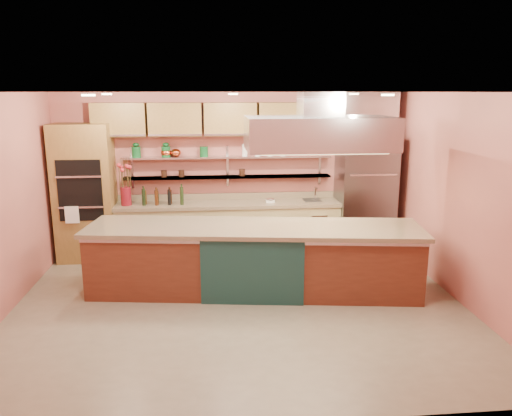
{
  "coord_description": "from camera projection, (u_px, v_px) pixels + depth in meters",
  "views": [
    {
      "loc": [
        -0.36,
        -6.24,
        2.81
      ],
      "look_at": [
        0.32,
        1.0,
        1.1
      ],
      "focal_mm": 35.0,
      "sensor_mm": 36.0,
      "label": 1
    }
  ],
  "objects": [
    {
      "name": "refrigerator",
      "position": [
        365.0,
        194.0,
        8.77
      ],
      "size": [
        0.95,
        0.72,
        2.1
      ],
      "primitive_type": "cube",
      "color": "slate",
      "rests_on": "floor"
    },
    {
      "name": "ceiling_downlights",
      "position": [
        237.0,
        94.0,
        6.28
      ],
      "size": [
        4.0,
        2.8,
        0.02
      ],
      "primitive_type": "cube",
      "color": "#FFE5A5",
      "rests_on": "ceiling"
    },
    {
      "name": "wall_shelf_lower",
      "position": [
        228.0,
        177.0,
        8.71
      ],
      "size": [
        3.6,
        0.26,
        0.03
      ],
      "primitive_type": "cube",
      "color": "silver",
      "rests_on": "wall_back"
    },
    {
      "name": "back_counter",
      "position": [
        229.0,
        228.0,
        8.74
      ],
      "size": [
        3.84,
        0.64,
        0.93
      ],
      "primitive_type": "cube",
      "color": "tan",
      "rests_on": "floor"
    },
    {
      "name": "kitchen_scale",
      "position": [
        270.0,
        200.0,
        8.64
      ],
      "size": [
        0.17,
        0.15,
        0.08
      ],
      "primitive_type": "cube",
      "rotation": [
        0.0,
        0.0,
        -0.28
      ],
      "color": "white",
      "rests_on": "back_counter"
    },
    {
      "name": "green_canister",
      "position": [
        204.0,
        151.0,
        8.57
      ],
      "size": [
        0.17,
        0.17,
        0.17
      ],
      "primitive_type": "cylinder",
      "rotation": [
        0.0,
        0.0,
        -0.26
      ],
      "color": "#104E21",
      "rests_on": "wall_shelf_upper"
    },
    {
      "name": "ceiling",
      "position": [
        238.0,
        92.0,
        6.08
      ],
      "size": [
        6.0,
        5.0,
        0.02
      ],
      "primitive_type": "cube",
      "color": "black",
      "rests_on": "wall_back"
    },
    {
      "name": "wall_shelf_upper",
      "position": [
        228.0,
        157.0,
        8.63
      ],
      "size": [
        3.6,
        0.26,
        0.03
      ],
      "primitive_type": "cube",
      "color": "silver",
      "rests_on": "wall_back"
    },
    {
      "name": "bar_faucet",
      "position": [
        315.0,
        194.0,
        8.8
      ],
      "size": [
        0.04,
        0.04,
        0.24
      ],
      "primitive_type": "cylinder",
      "rotation": [
        0.0,
        0.0,
        0.32
      ],
      "color": "white",
      "rests_on": "back_counter"
    },
    {
      "name": "oven_stack",
      "position": [
        85.0,
        193.0,
        8.35
      ],
      "size": [
        0.95,
        0.64,
        2.3
      ],
      "primitive_type": "cube",
      "color": "olive",
      "rests_on": "floor"
    },
    {
      "name": "range_hood",
      "position": [
        319.0,
        133.0,
        6.79
      ],
      "size": [
        2.0,
        1.0,
        0.45
      ],
      "primitive_type": "cube",
      "color": "silver",
      "rests_on": "ceiling"
    },
    {
      "name": "copper_kettle",
      "position": [
        176.0,
        153.0,
        8.53
      ],
      "size": [
        0.21,
        0.21,
        0.14
      ],
      "primitive_type": "ellipsoid",
      "rotation": [
        0.0,
        0.0,
        0.26
      ],
      "color": "#C8552E",
      "rests_on": "wall_shelf_upper"
    },
    {
      "name": "oil_bottle_cluster",
      "position": [
        163.0,
        197.0,
        8.46
      ],
      "size": [
        0.76,
        0.24,
        0.24
      ],
      "primitive_type": "cube",
      "rotation": [
        0.0,
        0.0,
        -0.03
      ],
      "color": "black",
      "rests_on": "back_counter"
    },
    {
      "name": "wall_right",
      "position": [
        462.0,
        199.0,
        6.67
      ],
      "size": [
        0.04,
        5.0,
        2.8
      ],
      "primitive_type": "cube",
      "color": "#C1685B",
      "rests_on": "floor"
    },
    {
      "name": "flower_vase",
      "position": [
        126.0,
        196.0,
        8.4
      ],
      "size": [
        0.19,
        0.19,
        0.31
      ],
      "primitive_type": "cylinder",
      "rotation": [
        0.0,
        0.0,
        -0.09
      ],
      "color": "maroon",
      "rests_on": "back_counter"
    },
    {
      "name": "floor",
      "position": [
        240.0,
        306.0,
        6.72
      ],
      "size": [
        6.0,
        5.0,
        0.02
      ],
      "primitive_type": "cube",
      "color": "gray",
      "rests_on": "ground"
    },
    {
      "name": "upper_cabinets",
      "position": [
        230.0,
        119.0,
        8.43
      ],
      "size": [
        4.6,
        0.36,
        0.55
      ],
      "primitive_type": "cube",
      "color": "olive",
      "rests_on": "wall_back"
    },
    {
      "name": "island",
      "position": [
        254.0,
        259.0,
        7.12
      ],
      "size": [
        4.7,
        1.6,
        0.96
      ],
      "primitive_type": "cube",
      "rotation": [
        0.0,
        0.0,
        -0.13
      ],
      "color": "#612C1B",
      "rests_on": "floor"
    },
    {
      "name": "wall_front",
      "position": [
        257.0,
        272.0,
        3.98
      ],
      "size": [
        6.0,
        0.04,
        2.8
      ],
      "primitive_type": "cube",
      "color": "#C1685B",
      "rests_on": "floor"
    },
    {
      "name": "wall_back",
      "position": [
        230.0,
        173.0,
        8.83
      ],
      "size": [
        6.0,
        0.04,
        2.8
      ],
      "primitive_type": "cube",
      "color": "#C1685B",
      "rests_on": "floor"
    }
  ]
}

